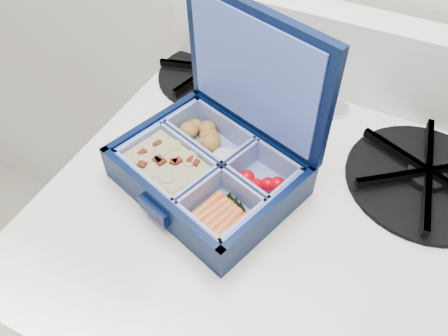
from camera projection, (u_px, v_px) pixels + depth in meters
The scene contains 5 objects.
stove at pixel (258, 324), 0.85m from camera, with size 0.54×0.54×0.82m, color white, non-canonical shape.
bento_box at pixel (208, 172), 0.54m from camera, with size 0.21×0.16×0.05m, color black, non-canonical shape.
burner_grate at pixel (427, 175), 0.55m from camera, with size 0.20×0.20×0.03m, color black.
burner_grate_rear at pixel (211, 72), 0.70m from camera, with size 0.17×0.17×0.02m, color black.
fork at pixel (281, 129), 0.62m from camera, with size 0.03×0.20×0.01m, color silver, non-canonical shape.
Camera 1 is at (-0.35, 1.38, 1.25)m, focal length 35.00 mm.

